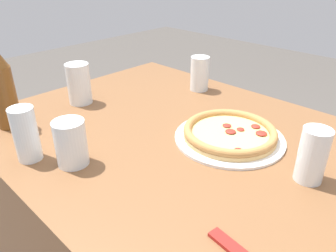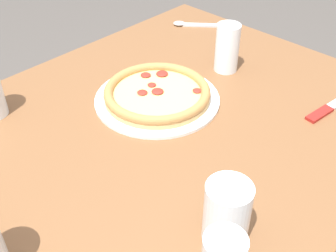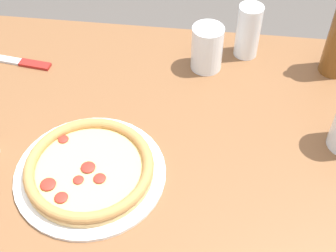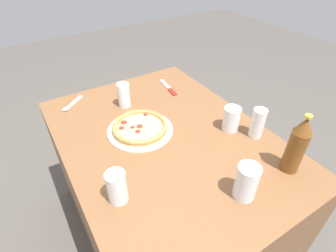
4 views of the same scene
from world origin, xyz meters
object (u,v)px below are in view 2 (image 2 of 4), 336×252
object	(u,v)px
glass_orange_juice	(227,50)
pizza_margherita	(157,94)
spoon	(192,24)
knife	(332,106)
glass_water	(227,215)

from	to	relation	value
glass_orange_juice	pizza_margherita	bearing A→B (deg)	-6.88
pizza_margherita	spoon	size ratio (longest dim) A/B	2.17
pizza_margherita	spoon	distance (m)	0.46
knife	glass_orange_juice	bearing A→B (deg)	-83.60
pizza_margherita	glass_water	distance (m)	0.44
glass_water	spoon	bearing A→B (deg)	-135.03
glass_orange_juice	knife	xyz separation A→B (m)	(-0.03, 0.30, -0.06)
pizza_margherita	glass_orange_juice	size ratio (longest dim) A/B	2.36
pizza_margherita	knife	xyz separation A→B (m)	(-0.28, 0.33, -0.01)
glass_orange_juice	glass_water	bearing A→B (deg)	37.41
pizza_margherita	spoon	world-z (taller)	pizza_margherita
pizza_margherita	glass_orange_juice	xyz separation A→B (m)	(-0.24, 0.03, 0.04)
glass_orange_juice	knife	distance (m)	0.31
glass_orange_juice	knife	world-z (taller)	glass_orange_juice
pizza_margherita	glass_orange_juice	distance (m)	0.25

